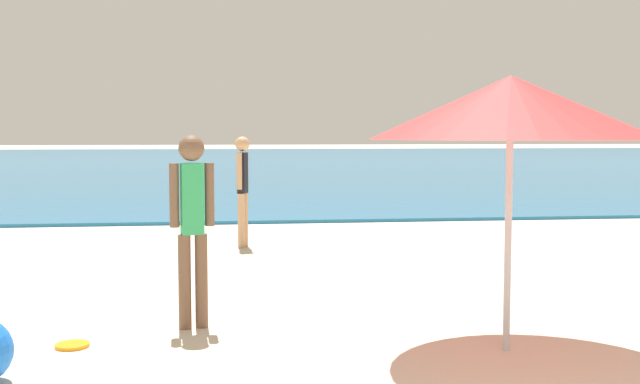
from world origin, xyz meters
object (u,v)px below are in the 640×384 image
beach_umbrella (511,108)px  frisbee (72,345)px  person_standing (192,219)px  person_distant (243,185)px

beach_umbrella → frisbee: bearing=171.3°
person_standing → person_distant: (0.51, 4.30, -0.02)m
frisbee → beach_umbrella: 3.58m
person_standing → beach_umbrella: 2.57m
frisbee → beach_umbrella: size_ratio=0.12×
frisbee → beach_umbrella: bearing=-8.7°
person_distant → beach_umbrella: beach_umbrella is taller
beach_umbrella → person_standing: bearing=157.7°
person_standing → beach_umbrella: beach_umbrella is taller
person_standing → frisbee: 1.29m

